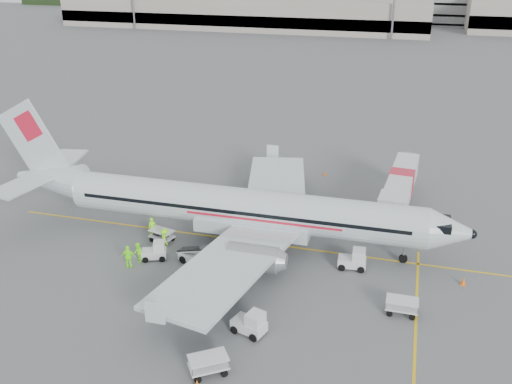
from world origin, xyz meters
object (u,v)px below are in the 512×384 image
Objects in this scene: tug_fore at (352,259)px; tug_aft at (154,251)px; aircraft at (242,183)px; belt_loader at (201,250)px; jet_bridge at (400,191)px; tug_mid at (249,322)px.

tug_aft is (-15.60, -2.89, -0.08)m from tug_fore.
aircraft is 20.24× the size of tug_aft.
aircraft reaches higher than belt_loader.
tug_fore is at bearing -99.78° from jet_bridge.
aircraft is 8.35× the size of belt_loader.
tug_mid is (6.13, -7.38, -0.44)m from belt_loader.
belt_loader is 3.99m from tug_aft.
tug_fore is 1.11× the size of tug_aft.
aircraft is 10.76m from tug_fore.
tug_fore is 11.42m from tug_mid.
tug_aft is at bearing -142.51° from aircraft.
aircraft is at bearing 82.16° from belt_loader.
tug_fore is 0.99× the size of tug_mid.
jet_bridge reaches higher than tug_aft.
aircraft is 16.59m from jet_bridge.
belt_loader reaches higher than tug_aft.
belt_loader is 2.42× the size of tug_aft.
tug_mid is at bearing -106.85° from jet_bridge.
belt_loader is at bearing 147.47° from tug_mid.
aircraft is at bearing -136.50° from jet_bridge.
jet_bridge is at bearing 38.68° from aircraft.
jet_bridge is 23.93m from tug_aft.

